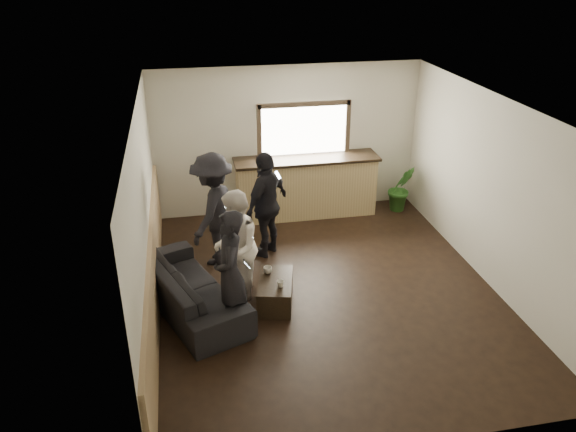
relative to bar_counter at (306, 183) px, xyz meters
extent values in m
cube|color=black|center=(-0.30, -2.70, -0.64)|extent=(5.00, 6.00, 0.01)
cube|color=silver|center=(-0.30, -2.70, 2.16)|extent=(5.00, 6.00, 0.01)
cube|color=beige|center=(-0.30, 0.30, 0.76)|extent=(5.00, 0.01, 2.80)
cube|color=beige|center=(-0.30, -5.70, 0.76)|extent=(5.00, 0.01, 2.80)
cube|color=beige|center=(-2.80, -2.70, 0.76)|extent=(0.01, 6.00, 2.80)
cube|color=beige|center=(2.20, -2.70, 0.76)|extent=(0.01, 6.00, 2.80)
cube|color=tan|center=(-2.77, -2.70, -0.09)|extent=(0.06, 5.90, 1.10)
cube|color=tan|center=(0.00, -0.02, -0.09)|extent=(2.60, 0.60, 1.10)
cube|color=black|center=(0.00, -0.02, 0.48)|extent=(2.70, 0.68, 0.05)
cube|color=white|center=(0.00, 0.26, 0.96)|extent=(1.60, 0.06, 0.90)
cube|color=#3F3326|center=(0.00, 0.23, 1.45)|extent=(1.72, 0.08, 0.08)
cube|color=#3F3326|center=(-0.84, 0.23, 0.96)|extent=(0.08, 0.08, 1.06)
cube|color=#3F3326|center=(0.84, 0.23, 0.96)|extent=(0.08, 0.08, 1.06)
imported|color=black|center=(-2.29, -2.76, -0.31)|extent=(1.66, 2.45, 0.67)
cube|color=black|center=(-1.09, -2.87, -0.45)|extent=(0.66, 0.94, 0.38)
imported|color=silver|center=(-1.17, -2.66, -0.21)|extent=(0.18, 0.18, 0.10)
imported|color=silver|center=(-1.05, -3.05, -0.21)|extent=(0.11, 0.11, 0.10)
imported|color=#2D6623|center=(1.85, -0.18, -0.18)|extent=(0.52, 0.42, 0.91)
imported|color=black|center=(-1.76, -3.34, 0.22)|extent=(0.48, 0.67, 1.73)
cube|color=black|center=(-1.54, -3.37, 0.34)|extent=(0.10, 0.08, 0.12)
cube|color=white|center=(-1.54, -3.37, 0.35)|extent=(0.08, 0.07, 0.11)
imported|color=silver|center=(-1.61, -2.62, 0.20)|extent=(0.76, 0.91, 1.67)
cube|color=black|center=(-1.40, -2.65, 0.40)|extent=(0.10, 0.09, 0.12)
cube|color=white|center=(-1.40, -2.66, 0.41)|extent=(0.09, 0.08, 0.11)
imported|color=black|center=(-1.84, -1.49, 0.28)|extent=(1.17, 1.38, 1.85)
cube|color=black|center=(-1.65, -1.59, 0.36)|extent=(0.11, 0.11, 0.12)
cube|color=white|center=(-1.65, -1.60, 0.37)|extent=(0.10, 0.09, 0.11)
imported|color=black|center=(-0.97, -1.38, 0.25)|extent=(1.03, 1.06, 1.78)
cube|color=black|center=(-0.81, -1.53, 0.81)|extent=(0.12, 0.12, 0.12)
cube|color=white|center=(-0.81, -1.54, 0.81)|extent=(0.10, 0.10, 0.11)
camera|label=1|loc=(-2.22, -9.59, 4.02)|focal=35.00mm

